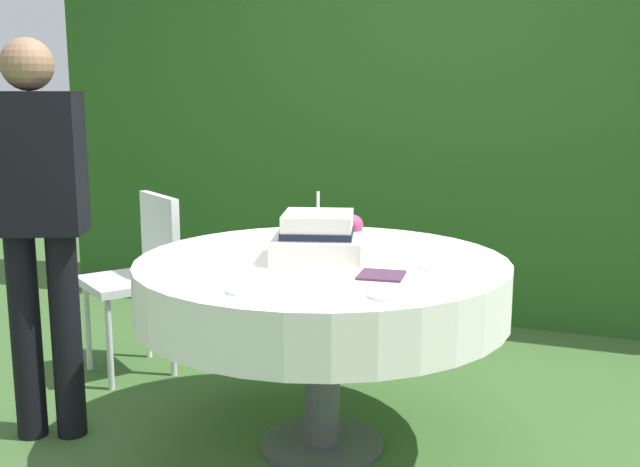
{
  "coord_description": "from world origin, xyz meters",
  "views": [
    {
      "loc": [
        0.99,
        -2.67,
        1.41
      ],
      "look_at": [
        -0.01,
        -0.0,
        0.87
      ],
      "focal_mm": 42.81,
      "sensor_mm": 36.0,
      "label": 1
    }
  ],
  "objects_px": {
    "napkin_stack": "(381,275)",
    "standing_person": "(38,213)",
    "serving_plate_left": "(436,266)",
    "garden_chair": "(142,266)",
    "cake_table": "(322,288)",
    "wedding_cake": "(319,238)",
    "serving_plate_near": "(390,295)",
    "serving_plate_far": "(242,291)"
  },
  "relations": [
    {
      "from": "cake_table",
      "to": "serving_plate_near",
      "type": "bearing_deg",
      "value": -47.83
    },
    {
      "from": "serving_plate_far",
      "to": "standing_person",
      "type": "height_order",
      "value": "standing_person"
    },
    {
      "from": "serving_plate_far",
      "to": "napkin_stack",
      "type": "xyz_separation_m",
      "value": [
        0.36,
        0.36,
        -0.0
      ]
    },
    {
      "from": "cake_table",
      "to": "serving_plate_near",
      "type": "distance_m",
      "value": 0.59
    },
    {
      "from": "serving_plate_left",
      "to": "serving_plate_far",
      "type": "bearing_deg",
      "value": -133.02
    },
    {
      "from": "wedding_cake",
      "to": "napkin_stack",
      "type": "height_order",
      "value": "wedding_cake"
    },
    {
      "from": "napkin_stack",
      "to": "garden_chair",
      "type": "bearing_deg",
      "value": 154.88
    },
    {
      "from": "cake_table",
      "to": "napkin_stack",
      "type": "relative_size",
      "value": 9.22
    },
    {
      "from": "standing_person",
      "to": "garden_chair",
      "type": "bearing_deg",
      "value": 94.18
    },
    {
      "from": "serving_plate_left",
      "to": "napkin_stack",
      "type": "bearing_deg",
      "value": -128.67
    },
    {
      "from": "standing_person",
      "to": "napkin_stack",
      "type": "bearing_deg",
      "value": 4.72
    },
    {
      "from": "serving_plate_near",
      "to": "serving_plate_far",
      "type": "xyz_separation_m",
      "value": [
        -0.46,
        -0.12,
        0.0
      ]
    },
    {
      "from": "serving_plate_far",
      "to": "garden_chair",
      "type": "distance_m",
      "value": 1.5
    },
    {
      "from": "wedding_cake",
      "to": "serving_plate_left",
      "type": "xyz_separation_m",
      "value": [
        0.45,
        0.01,
        -0.08
      ]
    },
    {
      "from": "wedding_cake",
      "to": "serving_plate_left",
      "type": "relative_size",
      "value": 3.48
    },
    {
      "from": "cake_table",
      "to": "standing_person",
      "type": "distance_m",
      "value": 1.15
    },
    {
      "from": "wedding_cake",
      "to": "garden_chair",
      "type": "height_order",
      "value": "wedding_cake"
    },
    {
      "from": "garden_chair",
      "to": "cake_table",
      "type": "bearing_deg",
      "value": -23.17
    },
    {
      "from": "garden_chair",
      "to": "serving_plate_near",
      "type": "bearing_deg",
      "value": -30.92
    },
    {
      "from": "standing_person",
      "to": "serving_plate_near",
      "type": "bearing_deg",
      "value": -5.13
    },
    {
      "from": "napkin_stack",
      "to": "garden_chair",
      "type": "xyz_separation_m",
      "value": [
        -1.42,
        0.67,
        -0.23
      ]
    },
    {
      "from": "cake_table",
      "to": "napkin_stack",
      "type": "bearing_deg",
      "value": -32.25
    },
    {
      "from": "garden_chair",
      "to": "standing_person",
      "type": "height_order",
      "value": "standing_person"
    },
    {
      "from": "cake_table",
      "to": "wedding_cake",
      "type": "xyz_separation_m",
      "value": [
        -0.01,
        0.0,
        0.19
      ]
    },
    {
      "from": "serving_plate_left",
      "to": "garden_chair",
      "type": "xyz_separation_m",
      "value": [
        -1.58,
        0.48,
        -0.23
      ]
    },
    {
      "from": "cake_table",
      "to": "serving_plate_far",
      "type": "relative_size",
      "value": 14.15
    },
    {
      "from": "cake_table",
      "to": "serving_plate_far",
      "type": "height_order",
      "value": "serving_plate_far"
    },
    {
      "from": "wedding_cake",
      "to": "standing_person",
      "type": "height_order",
      "value": "standing_person"
    },
    {
      "from": "cake_table",
      "to": "standing_person",
      "type": "relative_size",
      "value": 0.89
    },
    {
      "from": "serving_plate_near",
      "to": "garden_chair",
      "type": "relative_size",
      "value": 0.16
    },
    {
      "from": "serving_plate_near",
      "to": "napkin_stack",
      "type": "relative_size",
      "value": 0.9
    },
    {
      "from": "serving_plate_left",
      "to": "standing_person",
      "type": "height_order",
      "value": "standing_person"
    },
    {
      "from": "serving_plate_near",
      "to": "serving_plate_left",
      "type": "relative_size",
      "value": 1.17
    },
    {
      "from": "standing_person",
      "to": "cake_table",
      "type": "bearing_deg",
      "value": 15.21
    },
    {
      "from": "cake_table",
      "to": "serving_plate_far",
      "type": "bearing_deg",
      "value": -97.79
    },
    {
      "from": "napkin_stack",
      "to": "garden_chair",
      "type": "height_order",
      "value": "garden_chair"
    },
    {
      "from": "serving_plate_near",
      "to": "standing_person",
      "type": "relative_size",
      "value": 0.09
    },
    {
      "from": "serving_plate_near",
      "to": "napkin_stack",
      "type": "height_order",
      "value": "serving_plate_near"
    },
    {
      "from": "napkin_stack",
      "to": "standing_person",
      "type": "distance_m",
      "value": 1.38
    },
    {
      "from": "cake_table",
      "to": "wedding_cake",
      "type": "distance_m",
      "value": 0.2
    },
    {
      "from": "serving_plate_near",
      "to": "serving_plate_far",
      "type": "relative_size",
      "value": 1.38
    },
    {
      "from": "serving_plate_far",
      "to": "standing_person",
      "type": "relative_size",
      "value": 0.06
    }
  ]
}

